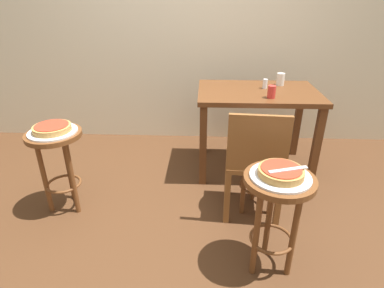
{
  "coord_description": "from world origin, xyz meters",
  "views": [
    {
      "loc": [
        0.2,
        -1.77,
        1.54
      ],
      "look_at": [
        0.11,
        0.2,
        0.58
      ],
      "focal_mm": 29.34,
      "sensor_mm": 36.0,
      "label": 1
    }
  ],
  "objects_px": {
    "stool_leftside": "(260,154)",
    "cup_near_edge": "(272,92)",
    "serving_plate_foreground": "(280,176)",
    "pizza_foreground": "(281,172)",
    "pizza_leftside": "(262,129)",
    "serving_plate_middle": "(53,132)",
    "cup_far_edge": "(280,79)",
    "pizza_middle": "(52,128)",
    "condiment_shaker": "(265,84)",
    "wooden_chair": "(255,160)",
    "stool_foreground": "(277,202)",
    "dining_table": "(257,104)",
    "stool_middle": "(57,153)",
    "serving_plate_leftside": "(262,133)",
    "pizza_server_knife": "(288,170)"
  },
  "relations": [
    {
      "from": "pizza_foreground",
      "to": "stool_middle",
      "type": "height_order",
      "value": "pizza_foreground"
    },
    {
      "from": "cup_near_edge",
      "to": "condiment_shaker",
      "type": "distance_m",
      "value": 0.28
    },
    {
      "from": "stool_middle",
      "to": "pizza_leftside",
      "type": "relative_size",
      "value": 2.57
    },
    {
      "from": "stool_middle",
      "to": "cup_far_edge",
      "type": "bearing_deg",
      "value": 26.54
    },
    {
      "from": "pizza_leftside",
      "to": "cup_near_edge",
      "type": "xyz_separation_m",
      "value": [
        0.13,
        0.44,
        0.14
      ]
    },
    {
      "from": "pizza_foreground",
      "to": "cup_near_edge",
      "type": "distance_m",
      "value": 1.03
    },
    {
      "from": "stool_middle",
      "to": "dining_table",
      "type": "bearing_deg",
      "value": 24.3
    },
    {
      "from": "stool_leftside",
      "to": "serving_plate_foreground",
      "type": "bearing_deg",
      "value": -89.09
    },
    {
      "from": "serving_plate_middle",
      "to": "stool_leftside",
      "type": "height_order",
      "value": "serving_plate_middle"
    },
    {
      "from": "pizza_server_knife",
      "to": "pizza_foreground",
      "type": "bearing_deg",
      "value": 129.38
    },
    {
      "from": "stool_foreground",
      "to": "dining_table",
      "type": "relative_size",
      "value": 0.62
    },
    {
      "from": "serving_plate_foreground",
      "to": "serving_plate_leftside",
      "type": "distance_m",
      "value": 0.58
    },
    {
      "from": "serving_plate_leftside",
      "to": "wooden_chair",
      "type": "relative_size",
      "value": 0.4
    },
    {
      "from": "cup_far_edge",
      "to": "stool_foreground",
      "type": "bearing_deg",
      "value": -100.89
    },
    {
      "from": "dining_table",
      "to": "cup_far_edge",
      "type": "xyz_separation_m",
      "value": [
        0.22,
        0.18,
        0.18
      ]
    },
    {
      "from": "pizza_leftside",
      "to": "dining_table",
      "type": "distance_m",
      "value": 0.65
    },
    {
      "from": "condiment_shaker",
      "to": "pizza_server_knife",
      "type": "height_order",
      "value": "condiment_shaker"
    },
    {
      "from": "serving_plate_leftside",
      "to": "pizza_server_knife",
      "type": "distance_m",
      "value": 0.6
    },
    {
      "from": "pizza_foreground",
      "to": "cup_near_edge",
      "type": "relative_size",
      "value": 2.42
    },
    {
      "from": "serving_plate_foreground",
      "to": "condiment_shaker",
      "type": "bearing_deg",
      "value": 84.98
    },
    {
      "from": "stool_middle",
      "to": "stool_leftside",
      "type": "bearing_deg",
      "value": 1.86
    },
    {
      "from": "dining_table",
      "to": "cup_far_edge",
      "type": "height_order",
      "value": "cup_far_edge"
    },
    {
      "from": "dining_table",
      "to": "pizza_foreground",
      "type": "bearing_deg",
      "value": -92.28
    },
    {
      "from": "stool_foreground",
      "to": "wooden_chair",
      "type": "relative_size",
      "value": 0.76
    },
    {
      "from": "serving_plate_middle",
      "to": "wooden_chair",
      "type": "xyz_separation_m",
      "value": [
        1.43,
        -0.02,
        -0.18
      ]
    },
    {
      "from": "pizza_leftside",
      "to": "wooden_chair",
      "type": "bearing_deg",
      "value": -121.19
    },
    {
      "from": "pizza_middle",
      "to": "wooden_chair",
      "type": "height_order",
      "value": "wooden_chair"
    },
    {
      "from": "serving_plate_middle",
      "to": "pizza_leftside",
      "type": "relative_size",
      "value": 1.35
    },
    {
      "from": "serving_plate_middle",
      "to": "condiment_shaker",
      "type": "distance_m",
      "value": 1.78
    },
    {
      "from": "cup_far_edge",
      "to": "pizza_server_knife",
      "type": "relative_size",
      "value": 0.5
    },
    {
      "from": "pizza_foreground",
      "to": "condiment_shaker",
      "type": "height_order",
      "value": "condiment_shaker"
    },
    {
      "from": "stool_middle",
      "to": "condiment_shaker",
      "type": "height_order",
      "value": "condiment_shaker"
    },
    {
      "from": "stool_foreground",
      "to": "serving_plate_leftside",
      "type": "distance_m",
      "value": 0.6
    },
    {
      "from": "serving_plate_foreground",
      "to": "cup_far_edge",
      "type": "bearing_deg",
      "value": 79.11
    },
    {
      "from": "stool_foreground",
      "to": "serving_plate_middle",
      "type": "relative_size",
      "value": 1.9
    },
    {
      "from": "pizza_foreground",
      "to": "stool_foreground",
      "type": "bearing_deg",
      "value": 0.0
    },
    {
      "from": "pizza_foreground",
      "to": "serving_plate_leftside",
      "type": "bearing_deg",
      "value": 90.91
    },
    {
      "from": "serving_plate_middle",
      "to": "cup_far_edge",
      "type": "distance_m",
      "value": 1.97
    },
    {
      "from": "pizza_foreground",
      "to": "stool_middle",
      "type": "xyz_separation_m",
      "value": [
        -1.48,
        0.53,
        -0.2
      ]
    },
    {
      "from": "serving_plate_middle",
      "to": "pizza_leftside",
      "type": "height_order",
      "value": "pizza_leftside"
    },
    {
      "from": "stool_foreground",
      "to": "serving_plate_leftside",
      "type": "relative_size",
      "value": 1.9
    },
    {
      "from": "stool_middle",
      "to": "pizza_server_knife",
      "type": "bearing_deg",
      "value": -19.9
    },
    {
      "from": "stool_leftside",
      "to": "pizza_leftside",
      "type": "bearing_deg",
      "value": 0.0
    },
    {
      "from": "serving_plate_middle",
      "to": "pizza_server_knife",
      "type": "height_order",
      "value": "pizza_server_knife"
    },
    {
      "from": "stool_foreground",
      "to": "serving_plate_foreground",
      "type": "height_order",
      "value": "serving_plate_foreground"
    },
    {
      "from": "pizza_middle",
      "to": "condiment_shaker",
      "type": "bearing_deg",
      "value": 25.55
    },
    {
      "from": "stool_middle",
      "to": "pizza_middle",
      "type": "relative_size",
      "value": 2.47
    },
    {
      "from": "stool_leftside",
      "to": "cup_near_edge",
      "type": "xyz_separation_m",
      "value": [
        0.13,
        0.44,
        0.34
      ]
    },
    {
      "from": "serving_plate_foreground",
      "to": "pizza_foreground",
      "type": "distance_m",
      "value": 0.03
    },
    {
      "from": "serving_plate_middle",
      "to": "pizza_leftside",
      "type": "bearing_deg",
      "value": 1.86
    }
  ]
}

